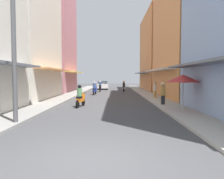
% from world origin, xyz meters
% --- Properties ---
extents(ground_plane, '(97.48, 97.48, 0.00)m').
position_xyz_m(ground_plane, '(0.00, 18.15, 0.00)').
color(ground_plane, '#424244').
extents(sidewalk_left, '(1.92, 52.31, 0.12)m').
position_xyz_m(sidewalk_left, '(-4.51, 18.15, 0.06)').
color(sidewalk_left, gray).
rests_on(sidewalk_left, ground).
extents(sidewalk_right, '(1.92, 52.31, 0.12)m').
position_xyz_m(sidewalk_right, '(4.51, 18.15, 0.06)').
color(sidewalk_right, '#ADA89E').
rests_on(sidewalk_right, ground).
extents(building_left_mid, '(7.05, 9.58, 12.17)m').
position_xyz_m(building_left_mid, '(-8.46, 15.25, 6.08)').
color(building_left_mid, silver).
rests_on(building_left_mid, ground).
extents(building_left_far, '(7.05, 9.30, 14.26)m').
position_xyz_m(building_left_far, '(-8.46, 25.68, 7.13)').
color(building_left_far, '#B7727F').
rests_on(building_left_far, ground).
extents(building_right_mid, '(7.05, 11.80, 15.16)m').
position_xyz_m(building_right_mid, '(8.46, 17.30, 7.57)').
color(building_right_mid, '#D88C4C').
rests_on(building_right_mid, ground).
extents(building_right_far, '(7.05, 13.49, 12.10)m').
position_xyz_m(building_right_far, '(8.46, 30.91, 6.04)').
color(building_right_far, '#D88C4C').
rests_on(building_right_far, ground).
extents(motorbike_white, '(0.56, 1.80, 1.58)m').
position_xyz_m(motorbike_white, '(1.93, 26.45, 0.70)').
color(motorbike_white, black).
rests_on(motorbike_white, ground).
extents(motorbike_orange, '(0.60, 1.79, 1.58)m').
position_xyz_m(motorbike_orange, '(-1.82, 10.00, 0.70)').
color(motorbike_orange, black).
rests_on(motorbike_orange, ground).
extents(motorbike_blue, '(0.55, 1.81, 1.58)m').
position_xyz_m(motorbike_blue, '(-1.79, 20.72, 0.70)').
color(motorbike_blue, black).
rests_on(motorbike_blue, ground).
extents(motorbike_black, '(0.55, 1.81, 1.58)m').
position_xyz_m(motorbike_black, '(-1.48, 26.20, 0.70)').
color(motorbike_black, black).
rests_on(motorbike_black, ground).
extents(parked_car, '(1.99, 4.19, 1.45)m').
position_xyz_m(parked_car, '(-1.45, 32.57, 0.74)').
color(parked_car, silver).
rests_on(parked_car, ground).
extents(pedestrian_far, '(0.44, 0.44, 1.74)m').
position_xyz_m(pedestrian_far, '(4.09, 10.61, 0.98)').
color(pedestrian_far, '#262628').
rests_on(pedestrian_far, ground).
extents(pedestrian_midway, '(0.34, 0.34, 1.66)m').
position_xyz_m(pedestrian_midway, '(4.48, 15.85, 0.83)').
color(pedestrian_midway, '#BF8C3F').
rests_on(pedestrian_midway, ground).
extents(vendor_umbrella, '(2.01, 2.01, 2.25)m').
position_xyz_m(vendor_umbrella, '(4.61, 7.62, 2.03)').
color(vendor_umbrella, '#99999E').
rests_on(vendor_umbrella, ground).
extents(utility_pole, '(0.20, 1.20, 7.06)m').
position_xyz_m(utility_pole, '(-3.80, 4.16, 3.61)').
color(utility_pole, '#4C4C4F').
rests_on(utility_pole, ground).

